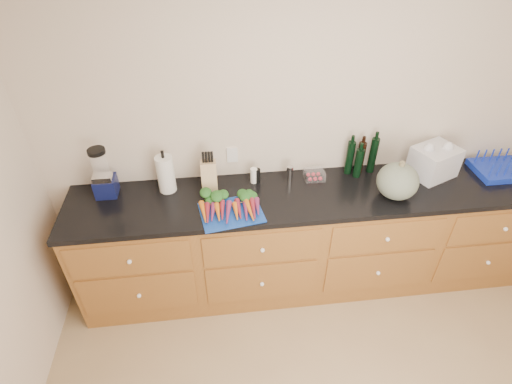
{
  "coord_description": "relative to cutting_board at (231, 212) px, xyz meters",
  "views": [
    {
      "loc": [
        -0.72,
        -0.94,
        2.72
      ],
      "look_at": [
        -0.47,
        1.2,
        1.06
      ],
      "focal_mm": 28.0,
      "sensor_mm": 36.0,
      "label": 1
    }
  ],
  "objects": [
    {
      "name": "wall_back",
      "position": [
        0.65,
        0.48,
        0.35
      ],
      "size": [
        4.1,
        0.05,
        2.6
      ],
      "primitive_type": "cube",
      "color": "beige",
      "rests_on": "ground"
    },
    {
      "name": "dish_rack",
      "position": [
        2.11,
        0.24,
        0.03
      ],
      "size": [
        0.39,
        0.31,
        0.15
      ],
      "color": "#142CB1",
      "rests_on": "countertop"
    },
    {
      "name": "carrots",
      "position": [
        0.0,
        0.04,
        0.03
      ],
      "size": [
        0.41,
        0.3,
        0.06
      ],
      "color": "orange",
      "rests_on": "cutting_board"
    },
    {
      "name": "grocery_bag",
      "position": [
        1.57,
        0.28,
        0.11
      ],
      "size": [
        0.39,
        0.35,
        0.23
      ],
      "primitive_type": null,
      "rotation": [
        0.0,
        0.0,
        0.4
      ],
      "color": "white",
      "rests_on": "countertop"
    },
    {
      "name": "blender_appliance",
      "position": [
        -0.87,
        0.32,
        0.16
      ],
      "size": [
        0.15,
        0.15,
        0.38
      ],
      "color": "#0D1340",
      "rests_on": "countertop"
    },
    {
      "name": "cutting_board",
      "position": [
        0.0,
        0.0,
        0.0
      ],
      "size": [
        0.46,
        0.37,
        0.01
      ],
      "primitive_type": "cube",
      "rotation": [
        0.0,
        0.0,
        0.16
      ],
      "color": "#133EA4",
      "rests_on": "countertop"
    },
    {
      "name": "knife_block",
      "position": [
        -0.14,
        0.3,
        0.11
      ],
      "size": [
        0.11,
        0.11,
        0.22
      ],
      "primitive_type": "cube",
      "color": "tan",
      "rests_on": "countertop"
    },
    {
      "name": "grinder_salt",
      "position": [
        0.19,
        0.34,
        0.05
      ],
      "size": [
        0.05,
        0.05,
        0.12
      ],
      "primitive_type": "cylinder",
      "color": "white",
      "rests_on": "countertop"
    },
    {
      "name": "countertop",
      "position": [
        0.65,
        0.16,
        -0.03
      ],
      "size": [
        3.64,
        0.62,
        0.04
      ],
      "primitive_type": "cube",
      "color": "black",
      "rests_on": "cabinets"
    },
    {
      "name": "bottles",
      "position": [
        1.02,
        0.37,
        0.13
      ],
      "size": [
        0.24,
        0.12,
        0.29
      ],
      "color": "black",
      "rests_on": "countertop"
    },
    {
      "name": "squash",
      "position": [
        1.18,
        0.05,
        0.13
      ],
      "size": [
        0.29,
        0.29,
        0.26
      ],
      "primitive_type": "ellipsoid",
      "color": "#556252",
      "rests_on": "countertop"
    },
    {
      "name": "tomato_box",
      "position": [
        0.66,
        0.33,
        0.03
      ],
      "size": [
        0.15,
        0.12,
        0.07
      ],
      "primitive_type": "cube",
      "color": "white",
      "rests_on": "countertop"
    },
    {
      "name": "cabinets",
      "position": [
        0.65,
        0.16,
        -0.49
      ],
      "size": [
        3.6,
        0.64,
        0.9
      ],
      "color": "brown",
      "rests_on": "ground"
    },
    {
      "name": "grinder_pepper",
      "position": [
        0.22,
        0.34,
        0.05
      ],
      "size": [
        0.05,
        0.05,
        0.11
      ],
      "primitive_type": "cylinder",
      "color": "black",
      "rests_on": "countertop"
    },
    {
      "name": "paper_towel",
      "position": [
        -0.44,
        0.32,
        0.13
      ],
      "size": [
        0.12,
        0.12,
        0.28
      ],
      "primitive_type": "cylinder",
      "color": "white",
      "rests_on": "countertop"
    },
    {
      "name": "canister_chrome",
      "position": [
        0.47,
        0.34,
        0.05
      ],
      "size": [
        0.05,
        0.05,
        0.12
      ],
      "primitive_type": "cylinder",
      "color": "silver",
      "rests_on": "countertop"
    }
  ]
}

